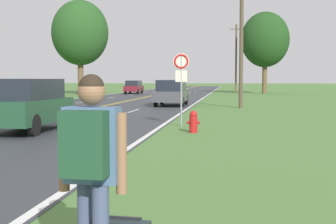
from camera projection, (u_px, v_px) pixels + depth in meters
name	position (u px, v px, depth m)	size (l,w,h in m)	color
hitchhiker_person	(90.00, 156.00, 4.03)	(0.62, 0.45, 1.83)	#475175
fire_hydrant	(193.00, 122.00, 15.60)	(0.43, 0.27, 0.74)	red
traffic_sign	(181.00, 71.00, 17.55)	(0.60, 0.10, 2.75)	gray
utility_pole_midground	(241.00, 41.00, 28.68)	(1.80, 0.24, 7.89)	brown
utility_pole_far	(236.00, 58.00, 60.95)	(1.80, 0.24, 8.89)	brown
tree_mid_treeline	(80.00, 33.00, 54.52)	(6.58, 6.58, 10.98)	brown
tree_right_cluster	(265.00, 40.00, 57.73)	(5.93, 5.93, 10.08)	brown
car_dark_green_suv_nearest	(27.00, 104.00, 15.88)	(1.89, 4.14, 1.80)	black
car_dark_grey_suv_approaching	(172.00, 92.00, 31.48)	(1.98, 4.77, 1.73)	black
car_maroon_van_mid_near	(134.00, 87.00, 57.17)	(1.74, 4.28, 1.62)	black
car_silver_sedan_mid_far	(168.00, 85.00, 87.15)	(2.09, 4.28, 1.46)	black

